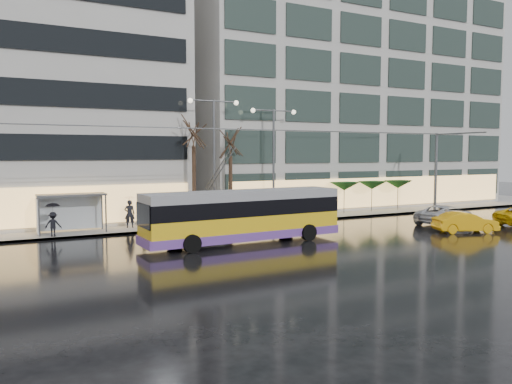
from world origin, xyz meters
TOP-DOWN VIEW (x-y plane):
  - ground at (0.00, 0.00)m, footprint 140.00×140.00m
  - sidewalk at (2.00, 14.00)m, footprint 80.00×10.00m
  - kerb at (2.00, 9.05)m, footprint 80.00×0.10m
  - building_right at (19.00, 19.00)m, footprint 32.00×14.00m
  - trolleybus at (0.59, 2.84)m, footprint 12.13×4.86m
  - catenary at (1.00, 7.94)m, footprint 42.24×5.12m
  - bus_shelter at (-8.38, 10.69)m, footprint 4.20×1.60m
  - street_lamp_near at (2.00, 10.80)m, footprint 3.96×0.36m
  - street_lamp_far at (7.00, 10.80)m, footprint 3.96×0.36m
  - tree_a at (0.50, 11.00)m, footprint 3.20×3.20m
  - tree_b at (3.50, 11.20)m, footprint 3.20×3.20m
  - parasol_a at (14.00, 11.00)m, footprint 2.50×2.50m
  - parasol_b at (17.00, 11.00)m, footprint 2.50×2.50m
  - parasol_c at (20.00, 11.00)m, footprint 2.50×2.50m
  - taxi_b at (15.41, -0.34)m, footprint 4.38×2.78m
  - sedan_silver at (17.15, 2.98)m, footprint 5.56×3.47m
  - pedestrian_a at (-4.21, 10.96)m, footprint 1.13×1.15m
  - pedestrian_b at (-3.22, 11.23)m, footprint 0.77×0.61m
  - pedestrian_c at (-9.23, 9.45)m, footprint 1.12×1.06m

SIDE VIEW (x-z plane):
  - ground at x=0.00m, z-range 0.00..0.00m
  - sidewalk at x=2.00m, z-range 0.00..0.15m
  - kerb at x=2.00m, z-range 0.00..0.15m
  - taxi_b at x=15.41m, z-range 0.00..1.36m
  - sedan_silver at x=17.15m, z-range 0.00..1.43m
  - pedestrian_b at x=-3.22m, z-range 0.15..1.72m
  - pedestrian_c at x=-9.23m, z-range 0.22..2.33m
  - trolleybus at x=0.59m, z-range -1.28..4.30m
  - pedestrian_a at x=-4.21m, z-range 0.47..2.66m
  - bus_shelter at x=-8.38m, z-range 0.71..3.22m
  - parasol_a at x=14.00m, z-range 1.12..3.77m
  - parasol_b at x=17.00m, z-range 1.12..3.77m
  - parasol_c at x=20.00m, z-range 1.12..3.77m
  - catenary at x=1.00m, z-range 0.75..7.75m
  - street_lamp_far at x=7.00m, z-range 1.45..9.98m
  - street_lamp_near at x=2.00m, z-range 1.48..10.51m
  - tree_b at x=3.50m, z-range 2.55..10.25m
  - tree_a at x=0.50m, z-range 2.89..11.29m
  - building_right at x=19.00m, z-range 0.15..25.15m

